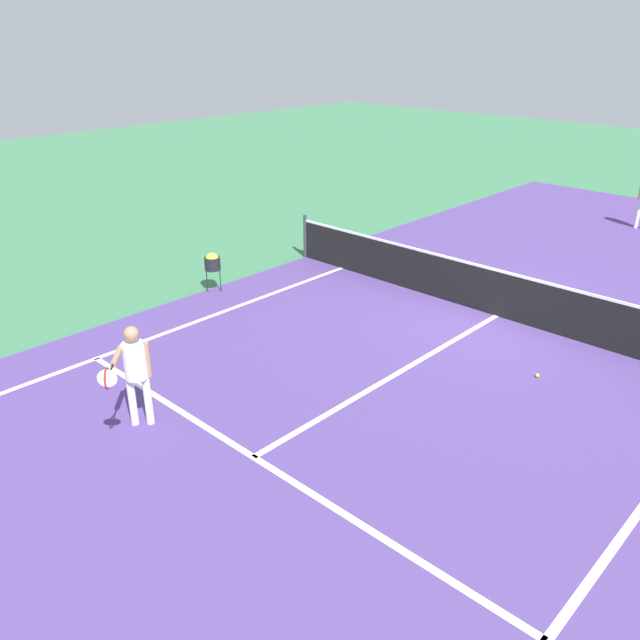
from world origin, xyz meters
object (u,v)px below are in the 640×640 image
(net, at_px, (499,293))
(player_near, at_px, (135,366))
(ball_hopper, at_px, (212,262))
(tennis_ball_near_net, at_px, (537,375))

(net, relative_size, player_near, 7.00)
(ball_hopper, height_order, tennis_ball_near_net, ball_hopper)
(player_near, height_order, tennis_ball_near_net, player_near)
(net, bearing_deg, player_near, -104.11)
(ball_hopper, bearing_deg, net, 30.62)
(player_near, relative_size, tennis_ball_near_net, 23.29)
(net, xyz_separation_m, ball_hopper, (-5.13, -3.03, 0.18))
(net, bearing_deg, tennis_ball_near_net, -45.58)
(net, bearing_deg, ball_hopper, -149.38)
(player_near, distance_m, ball_hopper, 5.20)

